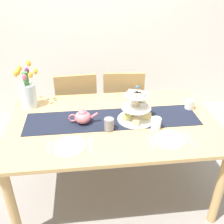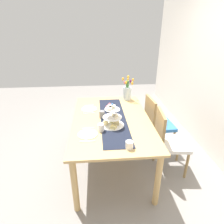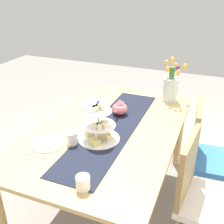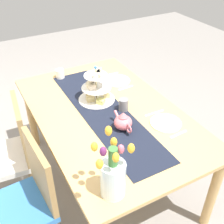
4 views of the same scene
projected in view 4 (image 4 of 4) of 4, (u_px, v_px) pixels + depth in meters
The scene contains 17 objects.
ground_plane at pixel (108, 177), 2.63m from camera, with size 8.00×8.00×0.00m, color gray.
dining_table at pixel (107, 121), 2.25m from camera, with size 1.70×1.05×0.75m.
chair_left at pixel (27, 198), 1.82m from camera, with size 0.45×0.45×0.91m.
chair_right at pixel (10, 151), 2.19m from camera, with size 0.46×0.46×0.91m.
table_runner at pixel (104, 112), 2.18m from camera, with size 1.42×0.34×0.00m, color black.
tiered_cake_stand at pixel (96, 89), 2.27m from camera, with size 0.30×0.30×0.30m.
teapot at pixel (123, 122), 1.98m from camera, with size 0.24×0.13×0.14m.
tulip_vase at pixel (113, 175), 1.47m from camera, with size 0.17×0.21×0.43m.
cream_jug at pixel (60, 74), 2.62m from camera, with size 0.08×0.08×0.09m, color white.
dinner_plate_left at pixel (166, 123), 2.06m from camera, with size 0.23×0.23×0.01m, color white.
fork_left at pixel (178, 134), 1.96m from camera, with size 0.02×0.15×0.01m, color silver.
knife_left at pixel (154, 113), 2.17m from camera, with size 0.01×0.17×0.01m, color silver.
dinner_plate_right at pixel (118, 81), 2.59m from camera, with size 0.23×0.23×0.01m, color white.
fork_right at pixel (126, 88), 2.48m from camera, with size 0.02×0.15×0.01m, color silver.
knife_right at pixel (110, 74), 2.69m from camera, with size 0.01×0.17×0.01m, color silver.
mug_grey at pixel (124, 105), 2.18m from camera, with size 0.08×0.08×0.10m, color slate.
mug_white_text at pixel (105, 84), 2.45m from camera, with size 0.08×0.08×0.10m, color white.
Camera 4 is at (-1.60, 0.82, 2.01)m, focal length 45.06 mm.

